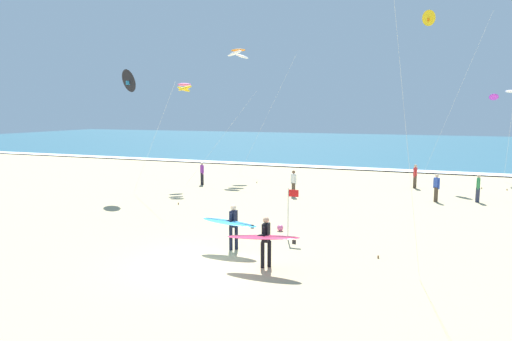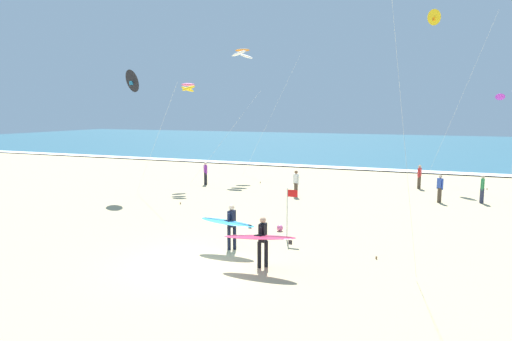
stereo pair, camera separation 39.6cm
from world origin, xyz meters
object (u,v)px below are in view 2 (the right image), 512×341
object	(u,v)px
kite_delta_charcoal_far	(133,81)
bystander_green_top	(482,189)
kite_arc_rose_low	(188,88)
bystander_red_top	(419,177)
kite_arc_amber_close	(243,54)
bystander_blue_top	(440,188)
bystander_purple_top	(206,173)
beach_ball	(280,228)
lifeguard_flag	(288,209)
surfer_trailing	(261,238)
bystander_white_top	(296,183)
kite_delta_golden_distant	(435,18)
surfer_lead	(230,223)

from	to	relation	value
kite_delta_charcoal_far	bystander_green_top	size ratio (longest dim) A/B	4.78
kite_arc_rose_low	bystander_red_top	size ratio (longest dim) A/B	4.38
kite_arc_rose_low	kite_arc_amber_close	distance (m)	6.44
kite_delta_charcoal_far	bystander_blue_top	world-z (taller)	kite_delta_charcoal_far
bystander_green_top	bystander_purple_top	xyz separation A→B (m)	(-17.31, -0.21, 0.00)
bystander_green_top	bystander_blue_top	bearing A→B (deg)	-162.03
beach_ball	lifeguard_flag	bearing A→B (deg)	-56.53
surfer_trailing	kite_arc_amber_close	world-z (taller)	kite_arc_amber_close
surfer_trailing	bystander_green_top	world-z (taller)	surfer_trailing
beach_ball	kite_arc_amber_close	bearing A→B (deg)	119.19
bystander_green_top	bystander_white_top	bearing A→B (deg)	-168.38
bystander_purple_top	beach_ball	bearing A→B (deg)	-47.35
kite_arc_rose_low	bystander_blue_top	bearing A→B (deg)	0.77
kite_arc_rose_low	beach_ball	distance (m)	14.55
lifeguard_flag	surfer_trailing	bearing A→B (deg)	-86.77
bystander_green_top	kite_delta_charcoal_far	bearing A→B (deg)	-166.24
kite_delta_charcoal_far	bystander_red_top	world-z (taller)	kite_delta_charcoal_far
bystander_green_top	bystander_red_top	bearing A→B (deg)	133.51
kite_delta_golden_distant	bystander_white_top	bearing A→B (deg)	-126.39
bystander_white_top	bystander_purple_top	xyz separation A→B (m)	(-7.14, 1.88, 0.00)
kite_delta_charcoal_far	bystander_purple_top	distance (m)	7.98
bystander_white_top	bystander_green_top	xyz separation A→B (m)	(10.17, 2.09, 0.00)
bystander_white_top	lifeguard_flag	distance (m)	9.06
surfer_lead	bystander_red_top	bearing A→B (deg)	70.22
bystander_green_top	bystander_purple_top	distance (m)	17.31
bystander_red_top	lifeguard_flag	world-z (taller)	lifeguard_flag
bystander_blue_top	bystander_red_top	bearing A→B (deg)	105.89
surfer_trailing	bystander_white_top	distance (m)	12.49
surfer_trailing	bystander_white_top	xyz separation A→B (m)	(-2.54, 12.23, -0.24)
bystander_red_top	kite_delta_golden_distant	bearing A→B (deg)	84.33
surfer_lead	surfer_trailing	world-z (taller)	same
surfer_lead	lifeguard_flag	world-z (taller)	lifeguard_flag
surfer_lead	bystander_purple_top	size ratio (longest dim) A/B	1.33
surfer_trailing	lifeguard_flag	bearing A→B (deg)	93.23
kite_arc_rose_low	bystander_blue_top	xyz separation A→B (m)	(15.95, 0.21, -5.85)
kite_arc_rose_low	lifeguard_flag	size ratio (longest dim) A/B	3.32
kite_arc_rose_low	kite_delta_golden_distant	size ratio (longest dim) A/B	0.57
kite_arc_rose_low	bystander_purple_top	size ratio (longest dim) A/B	4.38
bystander_green_top	bystander_blue_top	distance (m)	2.31
bystander_green_top	bystander_purple_top	world-z (taller)	same
surfer_trailing	beach_ball	distance (m)	4.78
surfer_lead	bystander_blue_top	size ratio (longest dim) A/B	1.33
bystander_green_top	bystander_blue_top	size ratio (longest dim) A/B	1.00
kite_delta_golden_distant	lifeguard_flag	distance (m)	21.67
surfer_trailing	lifeguard_flag	xyz separation A→B (m)	(-0.20, 3.49, 0.22)
kite_arc_amber_close	beach_ball	xyz separation A→B (m)	(8.03, -14.38, -9.32)
kite_arc_amber_close	lifeguard_flag	bearing A→B (deg)	-60.49
surfer_lead	surfer_trailing	distance (m)	2.21
bystander_white_top	kite_arc_amber_close	bearing A→B (deg)	133.57
kite_delta_golden_distant	bystander_white_top	distance (m)	16.17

